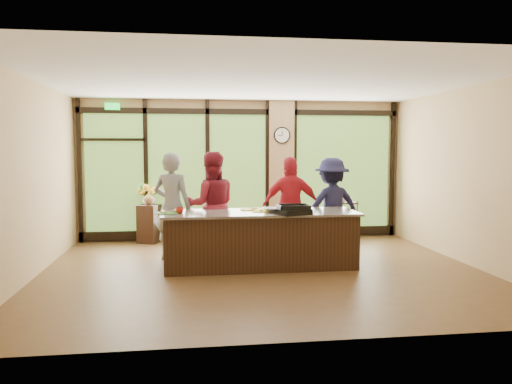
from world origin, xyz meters
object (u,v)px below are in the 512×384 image
object	(u,v)px
island_base	(260,240)
cook_right	(331,206)
cook_left	(172,206)
flower_stand	(149,224)
bar_cart	(340,215)
roasting_pan	(294,212)

from	to	relation	value
island_base	cook_right	xyz separation A→B (m)	(1.45, 0.80, 0.46)
cook_right	cook_left	bearing A→B (deg)	-7.07
island_base	cook_right	distance (m)	1.72
cook_left	cook_right	bearing A→B (deg)	-154.61
cook_right	flower_stand	size ratio (longest dim) A/B	2.25
island_base	cook_right	world-z (taller)	cook_right
bar_cart	flower_stand	bearing A→B (deg)	176.91
roasting_pan	bar_cart	xyz separation A→B (m)	(1.54, 2.48, -0.41)
flower_stand	roasting_pan	bearing A→B (deg)	-26.54
flower_stand	bar_cart	distance (m)	4.02
roasting_pan	flower_stand	size ratio (longest dim) A/B	0.60
island_base	cook_left	bearing A→B (deg)	153.84
island_base	roasting_pan	world-z (taller)	roasting_pan
island_base	flower_stand	xyz separation A→B (m)	(-1.98, 2.45, -0.04)
roasting_pan	flower_stand	distance (m)	3.83
roasting_pan	bar_cart	bearing A→B (deg)	35.08
cook_right	roasting_pan	size ratio (longest dim) A/B	3.72
roasting_pan	bar_cart	size ratio (longest dim) A/B	0.52
island_base	cook_left	xyz separation A→B (m)	(-1.45, 0.71, 0.51)
flower_stand	bar_cart	world-z (taller)	bar_cart
cook_left	flower_stand	xyz separation A→B (m)	(-0.53, 1.74, -0.55)
cook_left	cook_right	xyz separation A→B (m)	(2.90, 0.09, -0.05)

